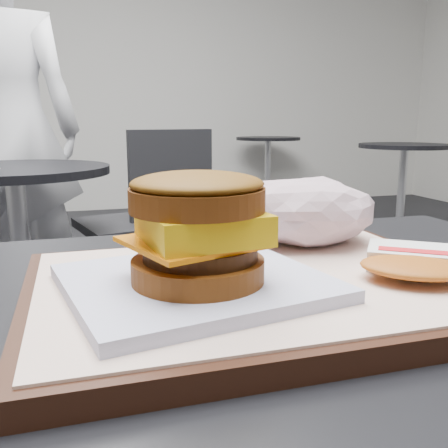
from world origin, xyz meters
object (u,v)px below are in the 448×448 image
neighbor_chair (145,213)px  patron (12,129)px  hash_brown (418,262)px  crumpled_wrapper (304,210)px  serving_tray (260,288)px  neighbor_table (18,219)px  breakfast_sandwich (197,242)px

neighbor_chair → patron: patron is taller
hash_brown → crumpled_wrapper: size_ratio=0.86×
serving_tray → neighbor_table: 1.69m
neighbor_chair → breakfast_sandwich: bearing=-96.4°
hash_brown → neighbor_table: bearing=106.5°
serving_tray → neighbor_chair: size_ratio=0.43×
breakfast_sandwich → crumpled_wrapper: breakfast_sandwich is taller
hash_brown → crumpled_wrapper: 0.14m
neighbor_chair → patron: (-0.57, 0.39, 0.37)m
serving_tray → patron: 2.27m
neighbor_table → patron: patron is taller
breakfast_sandwich → neighbor_table: bearing=100.3°
breakfast_sandwich → neighbor_table: (-0.30, 1.65, -0.28)m
breakfast_sandwich → hash_brown: breakfast_sandwich is taller
neighbor_table → patron: bearing=95.5°
patron → neighbor_chair: bearing=158.5°
hash_brown → neighbor_table: hash_brown is taller
serving_tray → neighbor_table: serving_tray is taller
neighbor_chair → patron: bearing=145.3°
breakfast_sandwich → crumpled_wrapper: 0.19m
breakfast_sandwich → neighbor_chair: (0.21, 1.85, -0.32)m
neighbor_table → hash_brown: bearing=-73.5°
breakfast_sandwich → patron: 2.28m
breakfast_sandwich → hash_brown: bearing=-3.1°
crumpled_wrapper → neighbor_chair: 1.76m
serving_tray → hash_brown: bearing=-13.4°
neighbor_chair → crumpled_wrapper: bearing=-92.1°
neighbor_chair → serving_tray: bearing=-94.7°
neighbor_table → neighbor_chair: 0.55m
serving_tray → patron: size_ratio=0.22×
serving_tray → neighbor_table: size_ratio=0.51×
crumpled_wrapper → patron: bearing=103.4°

